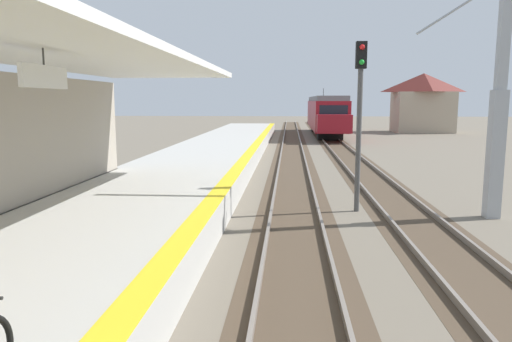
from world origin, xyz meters
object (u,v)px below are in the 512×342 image
catenary_pylon_far_side (489,95)px  approaching_train (326,114)px  distant_trackside_house (423,102)px  rail_signal_post (360,109)px

catenary_pylon_far_side → approaching_train: bearing=93.5°
catenary_pylon_far_side → distant_trackside_house: bearing=77.5°
rail_signal_post → approaching_train: bearing=87.5°
rail_signal_post → catenary_pylon_far_side: size_ratio=0.69×
rail_signal_post → catenary_pylon_far_side: (3.58, -0.56, 0.41)m
rail_signal_post → catenary_pylon_far_side: catenary_pylon_far_side is taller
rail_signal_post → distant_trackside_house: bearing=72.4°
approaching_train → distant_trackside_house: 12.28m
approaching_train → rail_signal_post: 33.65m
approaching_train → rail_signal_post: bearing=-92.5°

